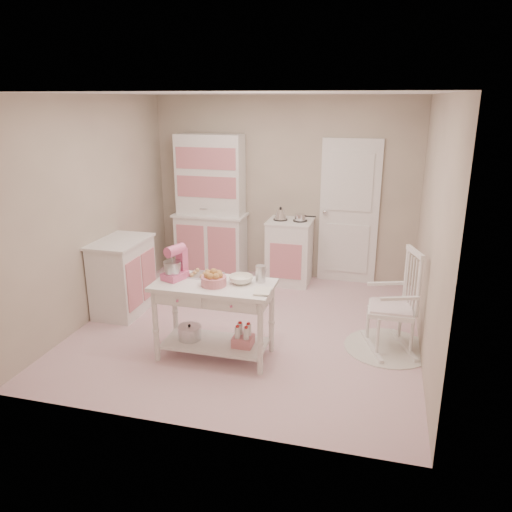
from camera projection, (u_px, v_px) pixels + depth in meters
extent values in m
plane|color=#D18294|center=(249.00, 327.00, 5.82)|extent=(3.80, 3.80, 0.00)
cube|color=white|center=(248.00, 93.00, 5.03)|extent=(3.80, 3.80, 0.04)
cube|color=beige|center=(284.00, 189.00, 7.17)|extent=(3.80, 0.04, 2.60)
cube|color=beige|center=(180.00, 277.00, 3.67)|extent=(3.80, 0.04, 2.60)
cube|color=beige|center=(93.00, 209.00, 5.88)|extent=(0.04, 3.80, 2.60)
cube|color=beige|center=(432.00, 230.00, 4.96)|extent=(0.04, 3.80, 2.60)
cube|color=white|center=(349.00, 212.00, 7.00)|extent=(0.82, 0.05, 2.04)
cube|color=white|center=(210.00, 206.00, 7.28)|extent=(1.06, 0.50, 2.08)
cube|color=white|center=(289.00, 251.00, 7.12)|extent=(0.62, 0.57, 0.92)
cube|color=white|center=(123.00, 276.00, 6.14)|extent=(0.54, 0.84, 0.92)
cylinder|color=white|center=(387.00, 347.00, 5.34)|extent=(0.92, 0.92, 0.01)
cube|color=white|center=(392.00, 300.00, 5.17)|extent=(0.69, 0.84, 1.10)
cube|color=white|center=(215.00, 320.00, 5.07)|extent=(1.20, 0.60, 0.80)
cube|color=#E25F91|center=(174.00, 263.00, 5.01)|extent=(0.28, 0.33, 0.34)
cube|color=silver|center=(206.00, 275.00, 5.15)|extent=(0.34, 0.24, 0.02)
cylinder|color=#D67B85|center=(214.00, 281.00, 4.88)|extent=(0.25, 0.25, 0.09)
imported|color=white|center=(241.00, 279.00, 4.95)|extent=(0.24, 0.24, 0.07)
cylinder|color=silver|center=(261.00, 274.00, 4.96)|extent=(0.10, 0.10, 0.17)
imported|color=white|center=(254.00, 291.00, 4.72)|extent=(0.18, 0.22, 0.02)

